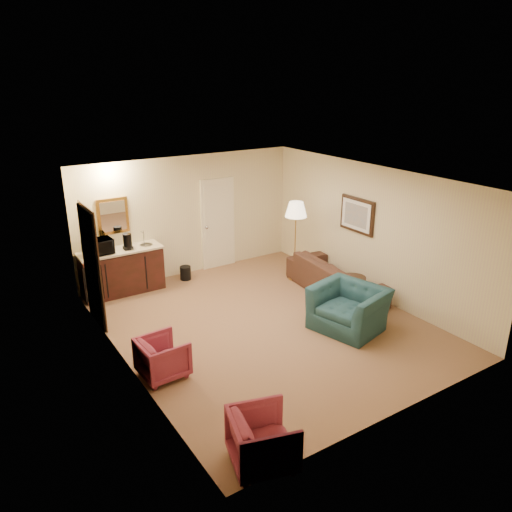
{
  "coord_description": "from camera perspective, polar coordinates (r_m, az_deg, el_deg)",
  "views": [
    {
      "loc": [
        -4.43,
        -6.58,
        4.19
      ],
      "look_at": [
        0.13,
        0.5,
        1.11
      ],
      "focal_mm": 35.0,
      "sensor_mm": 36.0,
      "label": 1
    }
  ],
  "objects": [
    {
      "name": "ground",
      "position": [
        8.97,
        1.03,
        -7.78
      ],
      "size": [
        6.0,
        6.0,
        0.0
      ],
      "primitive_type": "plane",
      "color": "#8E6848",
      "rests_on": "ground"
    },
    {
      "name": "room_walls",
      "position": [
        8.89,
        -2.19,
        3.89
      ],
      "size": [
        5.02,
        6.01,
        2.61
      ],
      "color": "beige",
      "rests_on": "ground"
    },
    {
      "name": "wetbar_cabinet",
      "position": [
        10.4,
        -15.05,
        -1.67
      ],
      "size": [
        1.64,
        0.58,
        0.92
      ],
      "primitive_type": "cube",
      "color": "#3D1513",
      "rests_on": "ground"
    },
    {
      "name": "sofa",
      "position": [
        10.14,
        9.09,
        -1.8
      ],
      "size": [
        0.89,
        2.39,
        0.91
      ],
      "primitive_type": "imported",
      "rotation": [
        0.0,
        0.0,
        1.48
      ],
      "color": "black",
      "rests_on": "ground"
    },
    {
      "name": "teal_armchair",
      "position": [
        8.77,
        10.6,
        -5.12
      ],
      "size": [
        1.03,
        1.32,
        1.02
      ],
      "primitive_type": "imported",
      "rotation": [
        0.0,
        0.0,
        -1.32
      ],
      "color": "#1E3F4B",
      "rests_on": "ground"
    },
    {
      "name": "rose_chair_near",
      "position": [
        7.54,
        -10.63,
        -11.11
      ],
      "size": [
        0.64,
        0.68,
        0.67
      ],
      "primitive_type": "imported",
      "rotation": [
        0.0,
        0.0,
        1.63
      ],
      "color": "#9A3246",
      "rests_on": "ground"
    },
    {
      "name": "rose_chair_far",
      "position": [
        5.95,
        0.81,
        -20.0
      ],
      "size": [
        0.83,
        0.86,
        0.73
      ],
      "primitive_type": "imported",
      "rotation": [
        0.0,
        0.0,
        1.29
      ],
      "color": "#9A3246",
      "rests_on": "ground"
    },
    {
      "name": "coffee_table",
      "position": [
        9.81,
        10.21,
        -3.97
      ],
      "size": [
        0.89,
        0.62,
        0.5
      ],
      "primitive_type": "cube",
      "rotation": [
        0.0,
        0.0,
        -0.04
      ],
      "color": "#321D10",
      "rests_on": "ground"
    },
    {
      "name": "floor_lamp",
      "position": [
        10.6,
        4.5,
        1.7
      ],
      "size": [
        0.57,
        0.57,
        1.72
      ],
      "primitive_type": "cube",
      "rotation": [
        0.0,
        0.0,
        0.29
      ],
      "color": "#B68D3C",
      "rests_on": "ground"
    },
    {
      "name": "waste_bin",
      "position": [
        10.89,
        -8.07,
        -1.93
      ],
      "size": [
        0.27,
        0.27,
        0.29
      ],
      "primitive_type": "cylinder",
      "rotation": [
        0.0,
        0.0,
        0.15
      ],
      "color": "black",
      "rests_on": "ground"
    },
    {
      "name": "microwave",
      "position": [
        10.04,
        -17.62,
        1.18
      ],
      "size": [
        0.55,
        0.33,
        0.36
      ],
      "primitive_type": "imported",
      "rotation": [
        0.0,
        0.0,
        0.07
      ],
      "color": "black",
      "rests_on": "wetbar_cabinet"
    },
    {
      "name": "coffee_maker",
      "position": [
        10.17,
        -14.47,
        1.6
      ],
      "size": [
        0.2,
        0.2,
        0.32
      ],
      "primitive_type": "cylinder",
      "rotation": [
        0.0,
        0.0,
        0.16
      ],
      "color": "black",
      "rests_on": "wetbar_cabinet"
    }
  ]
}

